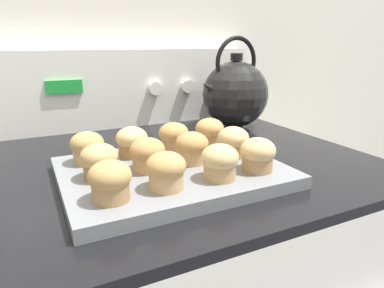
{
  "coord_description": "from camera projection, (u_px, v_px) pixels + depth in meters",
  "views": [
    {
      "loc": [
        -0.27,
        -0.28,
        1.15
      ],
      "look_at": [
        0.0,
        0.27,
        0.96
      ],
      "focal_mm": 32.0,
      "sensor_mm": 36.0,
      "label": 1
    }
  ],
  "objects": [
    {
      "name": "muffin_r2_c1",
      "position": [
        132.0,
        142.0,
        0.66
      ],
      "size": [
        0.06,
        0.06,
        0.06
      ],
      "color": "olive",
      "rests_on": "muffin_pan"
    },
    {
      "name": "tea_kettle",
      "position": [
        235.0,
        93.0,
        0.96
      ],
      "size": [
        0.22,
        0.19,
        0.25
      ],
      "color": "black",
      "rests_on": "stove_range"
    },
    {
      "name": "muffin_r1_c2",
      "position": [
        192.0,
        147.0,
        0.62
      ],
      "size": [
        0.06,
        0.06,
        0.06
      ],
      "color": "tan",
      "rests_on": "muffin_pan"
    },
    {
      "name": "muffin_pan",
      "position": [
        172.0,
        172.0,
        0.61
      ],
      "size": [
        0.38,
        0.29,
        0.02
      ],
      "color": "slate",
      "rests_on": "stove_range"
    },
    {
      "name": "muffin_r1_c0",
      "position": [
        99.0,
        161.0,
        0.55
      ],
      "size": [
        0.06,
        0.06,
        0.06
      ],
      "color": "olive",
      "rests_on": "muffin_pan"
    },
    {
      "name": "wall_back",
      "position": [
        119.0,
        22.0,
        0.97
      ],
      "size": [
        8.0,
        0.05,
        2.4
      ],
      "color": "silver",
      "rests_on": "ground_plane"
    },
    {
      "name": "muffin_r1_c1",
      "position": [
        148.0,
        154.0,
        0.58
      ],
      "size": [
        0.06,
        0.06,
        0.06
      ],
      "color": "tan",
      "rests_on": "muffin_pan"
    },
    {
      "name": "muffin_r2_c0",
      "position": [
        87.0,
        147.0,
        0.62
      ],
      "size": [
        0.06,
        0.06,
        0.06
      ],
      "color": "tan",
      "rests_on": "muffin_pan"
    },
    {
      "name": "muffin_r0_c0",
      "position": [
        110.0,
        181.0,
        0.47
      ],
      "size": [
        0.06,
        0.06,
        0.06
      ],
      "color": "#A37A4C",
      "rests_on": "muffin_pan"
    },
    {
      "name": "muffin_r2_c3",
      "position": [
        210.0,
        132.0,
        0.73
      ],
      "size": [
        0.06,
        0.06,
        0.06
      ],
      "color": "olive",
      "rests_on": "muffin_pan"
    },
    {
      "name": "muffin_r2_c2",
      "position": [
        174.0,
        136.0,
        0.69
      ],
      "size": [
        0.06,
        0.06,
        0.06
      ],
      "color": "#A37A4C",
      "rests_on": "muffin_pan"
    },
    {
      "name": "muffin_r0_c2",
      "position": [
        217.0,
        162.0,
        0.55
      ],
      "size": [
        0.06,
        0.06,
        0.06
      ],
      "color": "tan",
      "rests_on": "muffin_pan"
    },
    {
      "name": "muffin_r0_c3",
      "position": [
        258.0,
        154.0,
        0.58
      ],
      "size": [
        0.06,
        0.06,
        0.06
      ],
      "color": "#A37A4C",
      "rests_on": "muffin_pan"
    },
    {
      "name": "muffin_r1_c3",
      "position": [
        233.0,
        141.0,
        0.66
      ],
      "size": [
        0.06,
        0.06,
        0.06
      ],
      "color": "#A37A4C",
      "rests_on": "muffin_pan"
    },
    {
      "name": "control_panel",
      "position": [
        128.0,
        88.0,
        0.98
      ],
      "size": [
        0.77,
        0.07,
        0.22
      ],
      "color": "white",
      "rests_on": "stove_range"
    },
    {
      "name": "muffin_r0_c1",
      "position": [
        166.0,
        171.0,
        0.51
      ],
      "size": [
        0.06,
        0.06,
        0.06
      ],
      "color": "tan",
      "rests_on": "muffin_pan"
    }
  ]
}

